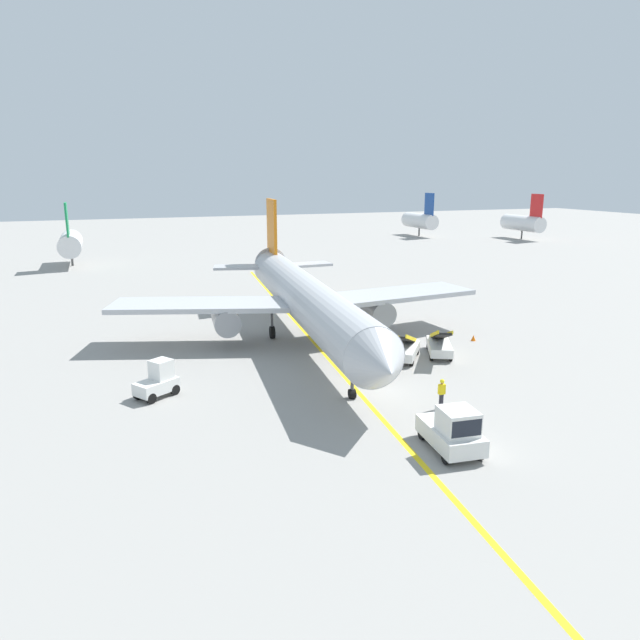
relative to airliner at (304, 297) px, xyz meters
The scene contains 13 objects.
ground_plane 11.97m from the airliner, 89.95° to the right, with size 300.00×300.00×0.00m, color gray.
taxi_line_yellow 7.32m from the airliner, 90.52° to the right, with size 0.30×80.00×0.01m, color yellow.
airliner is the anchor object (origin of this frame).
pushback_tug 19.69m from the airliner, 88.99° to the right, with size 2.27×3.78×2.20m.
baggage_tug_near_wing 14.08m from the airliner, 145.99° to the right, with size 2.72×2.41×2.10m.
belt_loader_forward_hold 8.74m from the airliner, 53.42° to the right, with size 4.05×4.72×2.59m.
belt_loader_aft_hold 10.53m from the airliner, 41.16° to the right, with size 3.32×5.04×2.59m.
ground_crew_marshaller 15.49m from the airliner, 80.32° to the right, with size 0.36×0.24×1.70m.
safety_cone_nose_left 6.81m from the airliner, 41.94° to the left, with size 0.36×0.36×0.44m, color orange.
safety_cone_nose_right 13.29m from the airliner, 19.96° to the right, with size 0.36×0.36×0.44m, color orange.
distant_aircraft_far_left 50.19m from the airliner, 110.58° to the left, with size 3.00×10.10×8.80m.
distant_aircraft_mid_left 81.32m from the airliner, 53.81° to the left, with size 3.00×10.10×8.80m.
distant_aircraft_mid_right 83.21m from the airliner, 39.85° to the left, with size 3.00×10.10×8.80m.
Camera 1 is at (-13.98, -28.85, 12.30)m, focal length 32.80 mm.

